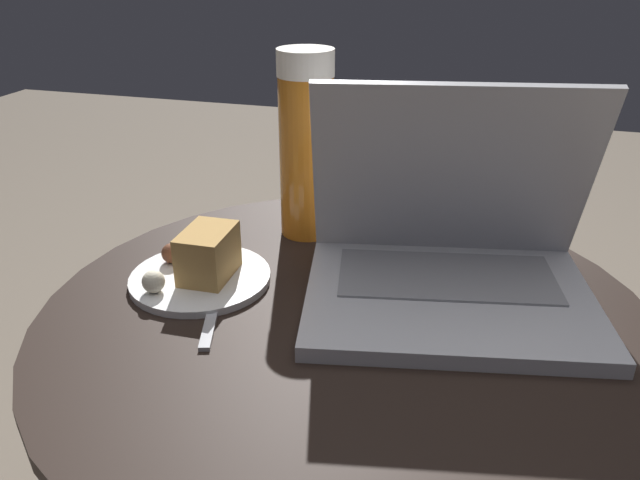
# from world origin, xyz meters

# --- Properties ---
(table) EXTENTS (0.69, 0.69, 0.55)m
(table) POSITION_xyz_m (0.00, 0.00, 0.41)
(table) COLOR #9E9EA3
(table) RESTS_ON ground_plane
(laptop) EXTENTS (0.36, 0.30, 0.25)m
(laptop) POSITION_xyz_m (0.11, 0.07, 0.60)
(laptop) COLOR silver
(laptop) RESTS_ON table
(beer_glass) EXTENTS (0.07, 0.07, 0.25)m
(beer_glass) POSITION_xyz_m (-0.10, 0.19, 0.68)
(beer_glass) COLOR #C6701E
(beer_glass) RESTS_ON table
(snack_plate) EXTENTS (0.17, 0.17, 0.07)m
(snack_plate) POSITION_xyz_m (-0.18, 0.01, 0.57)
(snack_plate) COLOR white
(snack_plate) RESTS_ON table
(fork) EXTENTS (0.07, 0.18, 0.00)m
(fork) POSITION_xyz_m (-0.15, -0.02, 0.55)
(fork) COLOR #B2B2B7
(fork) RESTS_ON table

